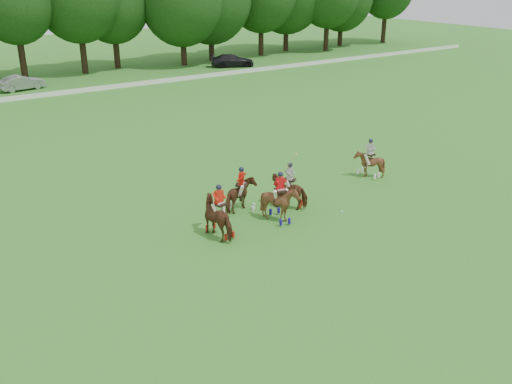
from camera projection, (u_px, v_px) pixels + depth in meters
ground at (315, 251)px, 24.52m from camera, size 180.00×180.00×0.00m
boundary_rail at (53, 94)px, 53.48m from camera, size 120.00×0.10×0.44m
car_mid at (22, 83)px, 55.84m from camera, size 4.58×2.32×1.44m
car_right at (232, 60)px, 68.76m from camera, size 5.58×3.91×1.50m
polo_red_a at (220, 217)px, 25.57m from camera, size 1.37×2.26×2.48m
polo_red_b at (242, 196)px, 28.20m from camera, size 2.10×2.11×2.32m
polo_red_c at (280, 203)px, 27.11m from camera, size 1.82×1.95×2.49m
polo_stripe_a at (289, 191)px, 28.73m from camera, size 1.93×2.10×2.90m
polo_stripe_b at (369, 163)px, 32.81m from camera, size 1.49×1.62×2.29m
polo_ball at (342, 212)px, 28.31m from camera, size 0.09×0.09×0.09m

